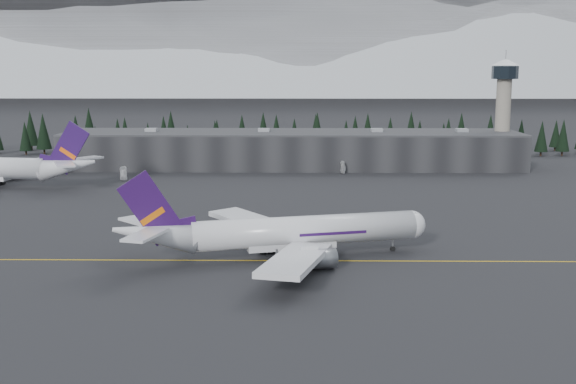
{
  "coord_description": "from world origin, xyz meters",
  "views": [
    {
      "loc": [
        2.04,
        -130.17,
        34.98
      ],
      "look_at": [
        0.0,
        20.0,
        9.0
      ],
      "focal_mm": 45.0,
      "sensor_mm": 36.0,
      "label": 1
    }
  ],
  "objects_px": {
    "terminal": "(292,149)",
    "control_tower": "(504,101)",
    "jet_main": "(278,233)",
    "gse_vehicle_a": "(124,179)",
    "gse_vehicle_b": "(343,171)"
  },
  "relations": [
    {
      "from": "gse_vehicle_b",
      "to": "jet_main",
      "type": "bearing_deg",
      "value": -38.64
    },
    {
      "from": "terminal",
      "to": "jet_main",
      "type": "relative_size",
      "value": 2.75
    },
    {
      "from": "control_tower",
      "to": "jet_main",
      "type": "xyz_separation_m",
      "value": [
        -76.56,
        -128.63,
        -18.49
      ]
    },
    {
      "from": "terminal",
      "to": "gse_vehicle_a",
      "type": "height_order",
      "value": "terminal"
    },
    {
      "from": "gse_vehicle_a",
      "to": "terminal",
      "type": "bearing_deg",
      "value": 30.23
    },
    {
      "from": "terminal",
      "to": "control_tower",
      "type": "bearing_deg",
      "value": 2.29
    },
    {
      "from": "terminal",
      "to": "gse_vehicle_b",
      "type": "relative_size",
      "value": 37.18
    },
    {
      "from": "terminal",
      "to": "gse_vehicle_a",
      "type": "bearing_deg",
      "value": -148.04
    },
    {
      "from": "terminal",
      "to": "gse_vehicle_a",
      "type": "relative_size",
      "value": 34.88
    },
    {
      "from": "gse_vehicle_a",
      "to": "gse_vehicle_b",
      "type": "relative_size",
      "value": 1.07
    },
    {
      "from": "jet_main",
      "to": "gse_vehicle_b",
      "type": "height_order",
      "value": "jet_main"
    },
    {
      "from": "terminal",
      "to": "gse_vehicle_a",
      "type": "distance_m",
      "value": 62.08
    },
    {
      "from": "terminal",
      "to": "control_tower",
      "type": "height_order",
      "value": "control_tower"
    },
    {
      "from": "jet_main",
      "to": "control_tower",
      "type": "bearing_deg",
      "value": 44.49
    },
    {
      "from": "control_tower",
      "to": "jet_main",
      "type": "bearing_deg",
      "value": -120.76
    }
  ]
}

